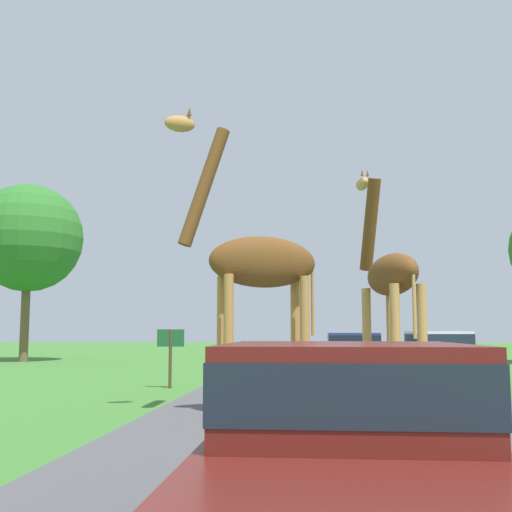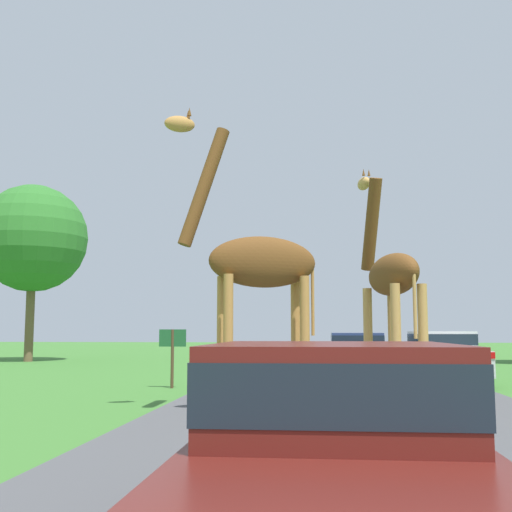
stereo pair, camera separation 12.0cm
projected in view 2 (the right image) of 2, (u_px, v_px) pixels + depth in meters
road at (332, 362)px, 30.00m from camera, size 7.24×120.00×0.00m
giraffe_near_road at (256, 269)px, 11.81m from camera, size 2.84×1.48×5.52m
giraffe_companion at (390, 282)px, 13.40m from camera, size 1.27×2.92×5.21m
car_lead_maroon at (334, 444)px, 4.19m from camera, size 1.74×4.13×1.38m
car_queue_right at (357, 351)px, 23.00m from camera, size 1.99×4.13×1.38m
car_queue_left at (441, 355)px, 18.13m from camera, size 1.72×4.80×1.44m
tree_centre_back at (33, 239)px, 31.10m from camera, size 5.21×5.21×8.53m
sign_post at (172, 347)px, 16.47m from camera, size 0.70×0.08×1.49m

